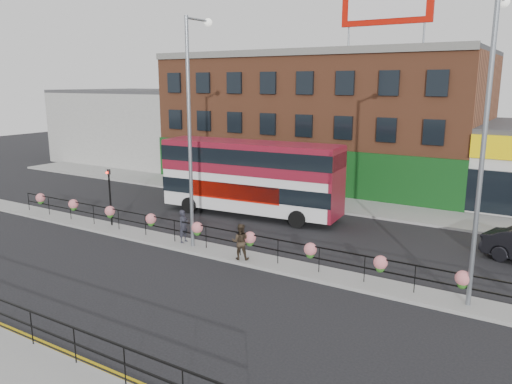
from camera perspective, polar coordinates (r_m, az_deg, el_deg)
The scene contains 15 objects.
ground at distance 24.06m, azimuth -3.79°, elevation -7.14°, with size 120.00×120.00×0.00m, color black.
north_pavement at distance 34.11m, azimuth 7.98°, elevation -1.20°, with size 60.00×4.00×0.15m, color gray.
median at distance 24.04m, azimuth -3.79°, elevation -6.97°, with size 60.00×1.60×0.15m, color gray.
yellow_line_inner at distance 17.78m, azimuth -22.96°, elevation -15.55°, with size 60.00×0.10×0.01m, color gold.
yellow_line_outer at distance 17.69m, azimuth -23.45°, elevation -15.74°, with size 60.00×0.10×0.01m, color gold.
brick_building at distance 42.16m, azimuth 7.60°, elevation 8.36°, with size 25.00×12.21×10.30m.
warehouse_west at distance 53.85m, azimuth -12.63°, elevation 7.46°, with size 15.50×12.00×7.30m.
billboard at distance 35.45m, azimuth 14.70°, elevation 20.38°, with size 6.00×0.29×4.40m.
median_railing at distance 23.73m, azimuth -3.83°, elevation -4.76°, with size 30.04×0.56×1.23m.
double_decker_bus at distance 30.30m, azimuth -0.60°, elevation 2.45°, with size 11.43×3.60×4.55m.
pedestrian_a at distance 25.36m, azimuth -8.28°, elevation -3.89°, with size 0.41×0.61×1.66m, color #24242E.
pedestrian_b at distance 22.74m, azimuth -1.80°, elevation -5.69°, with size 1.00×0.91×1.67m, color #33271C.
lamp_column_west at distance 23.94m, azimuth -7.24°, elevation 8.84°, with size 0.39×1.91×10.87m.
lamp_column_east at distance 18.83m, azimuth 24.83°, elevation 6.72°, with size 0.39×1.90×10.80m.
traffic_light_median at distance 28.91m, azimuth -16.42°, elevation 0.79°, with size 0.15×0.28×3.65m.
Camera 1 is at (13.24, -18.40, 8.06)m, focal length 35.00 mm.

